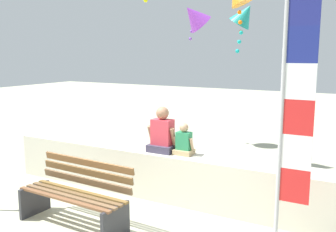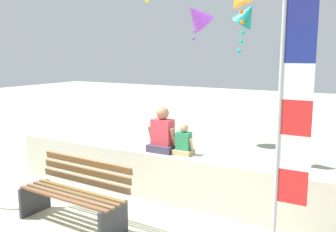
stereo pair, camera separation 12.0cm
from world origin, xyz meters
TOP-DOWN VIEW (x-y plane):
  - ground_plane at (0.00, 0.00)m, footprint 40.00×40.00m
  - seawall_ledge at (0.00, 1.06)m, footprint 5.99×0.56m
  - park_bench at (-0.56, -0.41)m, footprint 1.67×0.68m
  - person_adult at (-0.01, 1.07)m, footprint 0.49×0.36m
  - person_child at (0.38, 1.07)m, footprint 0.33×0.24m
  - flag_banner at (2.16, 0.30)m, footprint 0.39×0.05m
  - kite_teal at (0.56, 3.38)m, footprint 0.62×0.67m
  - kite_purple at (-1.10, 4.54)m, footprint 1.02×1.01m

SIDE VIEW (x-z plane):
  - ground_plane at x=0.00m, z-range 0.00..0.00m
  - seawall_ledge at x=0.00m, z-range 0.00..0.78m
  - park_bench at x=-0.56m, z-range -0.02..0.86m
  - person_child at x=0.38m, z-range 0.72..1.23m
  - person_adult at x=-0.01m, z-range 0.69..1.44m
  - flag_banner at x=2.16m, z-range 0.19..3.28m
  - kite_teal at x=0.56m, z-range 2.59..3.65m
  - kite_purple at x=-1.10m, z-range 2.78..3.77m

